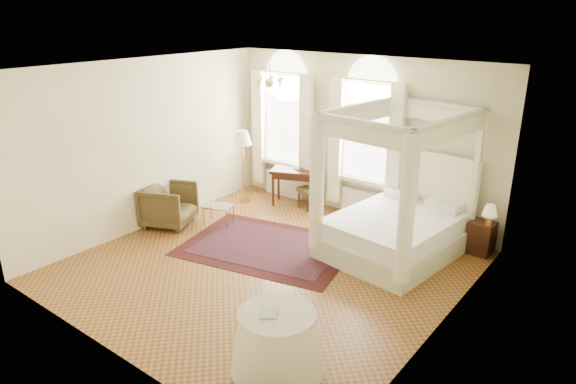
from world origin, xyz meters
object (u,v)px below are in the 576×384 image
object	(u,v)px
nightstand	(481,238)
writing_desk	(297,175)
floor_lamp	(242,141)
side_table	(277,341)
coffee_table	(218,207)
stool	(309,191)
armchair	(169,205)
canopy_bed	(394,223)

from	to	relation	value
nightstand	writing_desk	size ratio (longest dim) A/B	0.49
floor_lamp	side_table	bearing A→B (deg)	-43.71
coffee_table	side_table	distance (m)	4.62
stool	coffee_table	distance (m)	2.05
armchair	coffee_table	bearing A→B (deg)	-74.48
writing_desk	canopy_bed	bearing A→B (deg)	-17.78
writing_desk	coffee_table	size ratio (longest dim) A/B	1.77
writing_desk	coffee_table	bearing A→B (deg)	-107.99
stool	armchair	bearing A→B (deg)	-124.91
coffee_table	floor_lamp	world-z (taller)	floor_lamp
stool	armchair	world-z (taller)	armchair
canopy_bed	floor_lamp	xyz separation A→B (m)	(-3.88, 0.34, 0.81)
writing_desk	side_table	xyz separation A→B (m)	(3.13, -4.58, -0.31)
nightstand	floor_lamp	xyz separation A→B (m)	(-5.11, -0.64, 1.10)
armchair	side_table	bearing A→B (deg)	-139.03
canopy_bed	floor_lamp	world-z (taller)	canopy_bed
stool	side_table	bearing A→B (deg)	-58.63
canopy_bed	stool	bearing A→B (deg)	160.27
side_table	armchair	bearing A→B (deg)	154.79
nightstand	floor_lamp	distance (m)	5.27
stool	armchair	size ratio (longest dim) A/B	0.55
floor_lamp	coffee_table	bearing A→B (deg)	-69.62
canopy_bed	writing_desk	size ratio (longest dim) A/B	2.12
writing_desk	side_table	bearing A→B (deg)	-55.65
canopy_bed	nightstand	bearing A→B (deg)	38.29
armchair	coffee_table	distance (m)	0.99
canopy_bed	stool	distance (m)	2.62
writing_desk	stool	world-z (taller)	writing_desk
canopy_bed	nightstand	size ratio (longest dim) A/B	4.37
writing_desk	stool	size ratio (longest dim) A/B	2.39
stool	side_table	size ratio (longest dim) A/B	0.45
writing_desk	floor_lamp	world-z (taller)	floor_lamp
coffee_table	side_table	bearing A→B (deg)	-36.30
canopy_bed	floor_lamp	size ratio (longest dim) A/B	1.59
nightstand	stool	bearing A→B (deg)	-178.53
writing_desk	stool	bearing A→B (deg)	-3.01
side_table	writing_desk	bearing A→B (deg)	124.35
armchair	coffee_table	size ratio (longest dim) A/B	1.34
canopy_bed	floor_lamp	distance (m)	3.98
nightstand	side_table	bearing A→B (deg)	-101.08
canopy_bed	side_table	world-z (taller)	canopy_bed
floor_lamp	side_table	xyz separation A→B (m)	(4.20, -4.02, -1.01)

